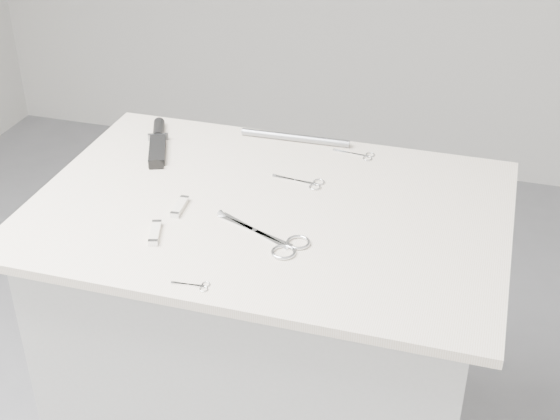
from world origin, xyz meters
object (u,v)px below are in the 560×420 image
(large_shears, at_px, (278,241))
(metal_rail, at_px, (295,138))
(plinth, at_px, (270,372))
(tiny_scissors, at_px, (196,286))
(embroidery_scissors_b, at_px, (360,155))
(sheathed_knife, at_px, (158,140))
(pocket_knife_a, at_px, (155,233))
(embroidery_scissors_a, at_px, (307,183))
(pocket_knife_b, at_px, (180,207))

(large_shears, distance_m, metal_rail, 0.45)
(plinth, height_order, tiny_scissors, tiny_scissors)
(embroidery_scissors_b, distance_m, sheathed_knife, 0.49)
(pocket_knife_a, bearing_deg, large_shears, -97.45)
(embroidery_scissors_b, bearing_deg, tiny_scissors, -100.07)
(plinth, relative_size, large_shears, 4.27)
(embroidery_scissors_a, relative_size, metal_rail, 0.44)
(plinth, bearing_deg, large_shears, -65.41)
(sheathed_knife, bearing_deg, pocket_knife_a, -179.06)
(embroidery_scissors_b, relative_size, pocket_knife_b, 1.28)
(plinth, bearing_deg, pocket_knife_b, -159.61)
(tiny_scissors, relative_size, metal_rail, 0.26)
(plinth, relative_size, pocket_knife_b, 11.60)
(plinth, distance_m, large_shears, 0.49)
(large_shears, bearing_deg, metal_rail, 125.44)
(large_shears, relative_size, pocket_knife_a, 2.58)
(pocket_knife_b, distance_m, metal_rail, 0.40)
(tiny_scissors, xyz_separation_m, pocket_knife_a, (-0.14, 0.13, 0.00))
(large_shears, height_order, embroidery_scissors_a, large_shears)
(sheathed_knife, height_order, metal_rail, sheathed_knife)
(embroidery_scissors_a, distance_m, metal_rail, 0.21)
(metal_rail, bearing_deg, embroidery_scissors_b, -10.33)
(embroidery_scissors_b, distance_m, tiny_scissors, 0.62)
(embroidery_scissors_a, bearing_deg, metal_rail, 119.43)
(large_shears, xyz_separation_m, pocket_knife_a, (-0.24, -0.04, 0.00))
(embroidery_scissors_a, bearing_deg, large_shears, -82.20)
(embroidery_scissors_b, bearing_deg, plinth, -109.15)
(tiny_scissors, height_order, sheathed_knife, sheathed_knife)
(embroidery_scissors_b, distance_m, pocket_knife_b, 0.47)
(large_shears, xyz_separation_m, tiny_scissors, (-0.10, -0.18, -0.00))
(embroidery_scissors_b, relative_size, tiny_scissors, 1.39)
(plinth, bearing_deg, embroidery_scissors_b, 63.66)
(pocket_knife_a, relative_size, metal_rail, 0.30)
(sheathed_knife, xyz_separation_m, metal_rail, (0.32, 0.11, 0.00))
(plinth, distance_m, pocket_knife_a, 0.54)
(sheathed_knife, bearing_deg, large_shears, -151.88)
(embroidery_scissors_b, bearing_deg, large_shears, -94.06)
(plinth, height_order, pocket_knife_b, pocket_knife_b)
(plinth, relative_size, sheathed_knife, 4.08)
(large_shears, relative_size, metal_rail, 0.78)
(pocket_knife_b, bearing_deg, large_shears, -109.93)
(plinth, xyz_separation_m, pocket_knife_a, (-0.18, -0.17, 0.47))
(embroidery_scissors_a, relative_size, pocket_knife_a, 1.45)
(pocket_knife_b, bearing_deg, pocket_knife_a, 170.63)
(embroidery_scissors_b, bearing_deg, embroidery_scissors_a, -110.46)
(sheathed_knife, distance_m, pocket_knife_b, 0.32)
(pocket_knife_a, xyz_separation_m, pocket_knife_b, (0.01, 0.11, 0.00))
(tiny_scissors, xyz_separation_m, pocket_knife_b, (-0.13, 0.24, 0.00))
(embroidery_scissors_a, height_order, metal_rail, metal_rail)
(plinth, xyz_separation_m, tiny_scissors, (-0.04, -0.31, 0.47))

